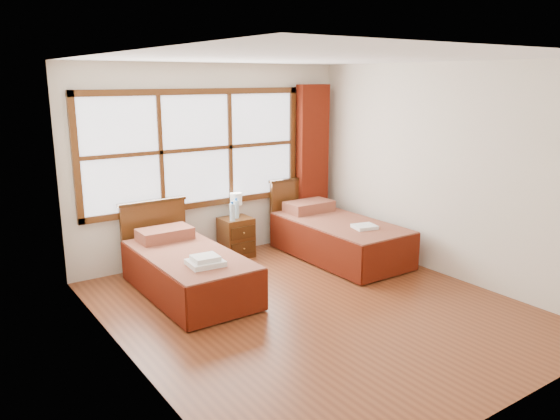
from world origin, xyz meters
TOP-DOWN VIEW (x-y plane):
  - floor at (0.00, 0.00)m, footprint 4.50×4.50m
  - ceiling at (0.00, 0.00)m, footprint 4.50×4.50m
  - wall_back at (0.00, 2.25)m, footprint 4.00×0.00m
  - wall_left at (-2.00, 0.00)m, footprint 0.00×4.50m
  - wall_right at (2.00, 0.00)m, footprint 0.00×4.50m
  - window at (-0.25, 2.21)m, footprint 3.16×0.06m
  - curtain at (1.60, 2.11)m, footprint 0.50×0.16m
  - bed_left at (-0.92, 1.20)m, footprint 0.95×1.97m
  - bed_right at (1.33, 1.20)m, footprint 1.00×2.02m
  - nightstand at (0.20, 1.99)m, footprint 0.41×0.41m
  - towels_left at (-0.95, 0.66)m, footprint 0.38×0.34m
  - towels_right at (1.36, 0.69)m, footprint 0.33×0.31m
  - lamp at (0.27, 2.11)m, footprint 0.17×0.17m
  - bottle_near at (0.09, 1.89)m, footprint 0.07×0.07m
  - bottle_far at (0.21, 1.99)m, footprint 0.07×0.07m

SIDE VIEW (x-z plane):
  - floor at x=0.00m, z-range 0.00..0.00m
  - nightstand at x=0.20m, z-range 0.00..0.55m
  - bed_left at x=-0.92m, z-range -0.18..0.74m
  - bed_right at x=1.33m, z-range -0.19..0.78m
  - towels_left at x=-0.95m, z-range 0.48..0.59m
  - towels_right at x=1.36m, z-range 0.52..0.56m
  - bottle_near at x=0.09m, z-range 0.54..0.80m
  - bottle_far at x=0.21m, z-range 0.54..0.82m
  - lamp at x=0.27m, z-range 0.62..0.94m
  - curtain at x=1.60m, z-range 0.02..2.32m
  - wall_back at x=0.00m, z-range -0.70..3.30m
  - wall_left at x=-2.00m, z-range -0.95..3.55m
  - wall_right at x=2.00m, z-range -0.95..3.55m
  - window at x=-0.25m, z-range 0.72..2.28m
  - ceiling at x=0.00m, z-range 2.60..2.60m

